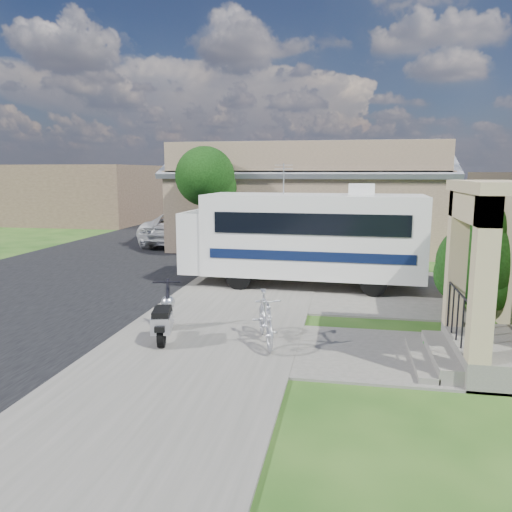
% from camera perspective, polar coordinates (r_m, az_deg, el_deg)
% --- Properties ---
extents(ground, '(120.00, 120.00, 0.00)m').
position_cam_1_polar(ground, '(11.35, 0.18, -8.65)').
color(ground, '#194011').
extents(street_slab, '(9.00, 80.00, 0.02)m').
position_cam_1_polar(street_slab, '(22.93, -13.90, 0.43)').
color(street_slab, black).
rests_on(street_slab, ground).
extents(sidewalk_slab, '(4.00, 80.00, 0.06)m').
position_cam_1_polar(sidewalk_slab, '(21.11, 2.39, -0.02)').
color(sidewalk_slab, '#5A5851').
rests_on(sidewalk_slab, ground).
extents(driveway_slab, '(7.00, 6.00, 0.05)m').
position_cam_1_polar(driveway_slab, '(15.51, 8.66, -3.66)').
color(driveway_slab, '#5A5851').
rests_on(driveway_slab, ground).
extents(walk_slab, '(4.00, 3.00, 0.05)m').
position_cam_1_polar(walk_slab, '(10.28, 16.10, -10.86)').
color(walk_slab, '#5A5851').
rests_on(walk_slab, ground).
extents(warehouse, '(12.50, 8.40, 5.04)m').
position_cam_1_polar(warehouse, '(24.69, 6.05, 5.91)').
color(warehouse, brown).
rests_on(warehouse, ground).
extents(distant_bldg_far, '(10.00, 8.00, 4.00)m').
position_cam_1_polar(distant_bldg_far, '(37.73, -19.73, 6.68)').
color(distant_bldg_far, brown).
rests_on(distant_bldg_far, ground).
extents(distant_bldg_near, '(8.00, 7.00, 3.20)m').
position_cam_1_polar(distant_bldg_near, '(47.75, -10.33, 7.10)').
color(distant_bldg_near, brown).
rests_on(distant_bldg_near, ground).
extents(street_tree_a, '(2.44, 2.40, 4.58)m').
position_cam_1_polar(street_tree_a, '(20.45, -5.53, 8.70)').
color(street_tree_a, '#2F1E15').
rests_on(street_tree_a, ground).
extents(street_tree_b, '(2.44, 2.40, 4.73)m').
position_cam_1_polar(street_tree_b, '(30.18, -0.23, 9.30)').
color(street_tree_b, '#2F1E15').
rests_on(street_tree_b, ground).
extents(street_tree_c, '(2.44, 2.40, 4.42)m').
position_cam_1_polar(street_tree_c, '(39.06, 2.27, 8.94)').
color(street_tree_c, '#2F1E15').
rests_on(street_tree_c, ground).
extents(motorhome, '(7.41, 2.58, 3.77)m').
position_cam_1_polar(motorhome, '(15.51, 5.53, 2.38)').
color(motorhome, silver).
rests_on(motorhome, ground).
extents(shrub, '(2.29, 2.19, 2.81)m').
position_cam_1_polar(shrub, '(13.28, 24.51, -0.44)').
color(shrub, '#2F1E15').
rests_on(shrub, ground).
extents(scooter, '(0.78, 1.73, 1.15)m').
position_cam_1_polar(scooter, '(10.72, -10.46, -7.06)').
color(scooter, black).
rests_on(scooter, ground).
extents(bicycle, '(1.03, 1.86, 1.08)m').
position_cam_1_polar(bicycle, '(10.29, 1.09, -7.44)').
color(bicycle, '#B8B8C1').
rests_on(bicycle, ground).
extents(pickup_truck, '(3.11, 6.15, 1.67)m').
position_cam_1_polar(pickup_truck, '(25.13, -7.93, 3.30)').
color(pickup_truck, silver).
rests_on(pickup_truck, ground).
extents(van, '(3.32, 6.03, 1.65)m').
position_cam_1_polar(van, '(32.09, -4.67, 4.70)').
color(van, silver).
rests_on(van, ground).
extents(garden_hose, '(0.35, 0.35, 0.16)m').
position_cam_1_polar(garden_hose, '(10.76, 19.45, -9.81)').
color(garden_hose, '#16701B').
rests_on(garden_hose, ground).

